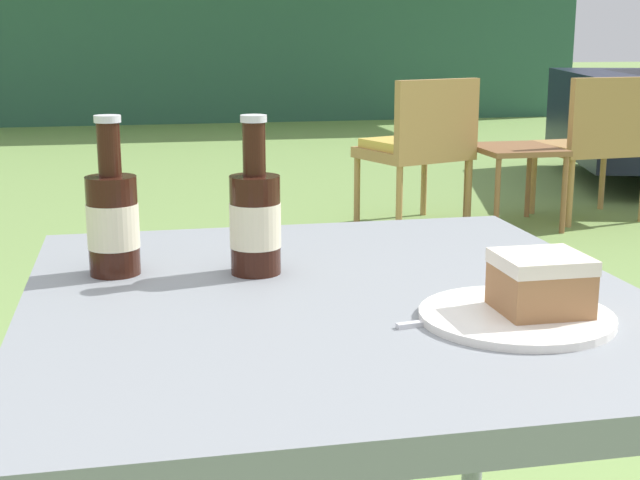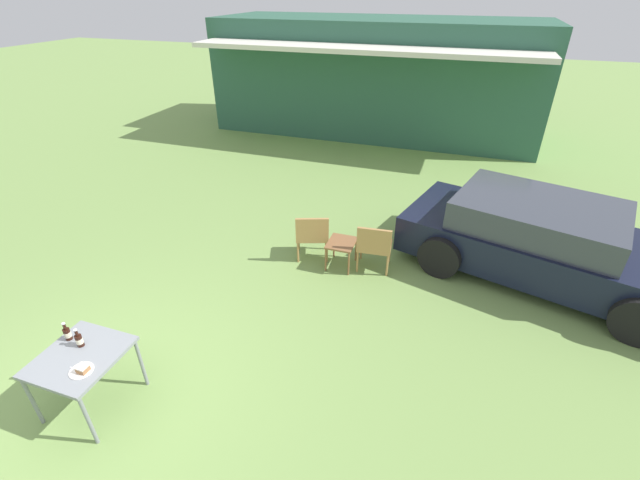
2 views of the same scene
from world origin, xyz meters
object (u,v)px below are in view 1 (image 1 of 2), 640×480
object	(u,v)px
wicker_chair_plain	(598,138)
patio_table	(335,343)
cola_bottle_far	(113,219)
garden_side_table	(515,157)
wicker_chair_cushioned	(420,142)
cola_bottle_near	(255,219)
cake_on_plate	(530,298)

from	to	relation	value
wicker_chair_plain	patio_table	size ratio (longest dim) A/B	0.96
wicker_chair_plain	cola_bottle_far	distance (m)	4.39
patio_table	wicker_chair_plain	bearing A→B (deg)	56.57
garden_side_table	wicker_chair_plain	bearing A→B (deg)	5.98
wicker_chair_cushioned	cola_bottle_near	world-z (taller)	cola_bottle_near
cola_bottle_near	cola_bottle_far	xyz separation A→B (m)	(-0.20, 0.04, 0.00)
cola_bottle_near	cake_on_plate	bearing A→B (deg)	-43.52
garden_side_table	cola_bottle_near	bearing A→B (deg)	-119.44
garden_side_table	cake_on_plate	distance (m)	4.09
wicker_chair_cushioned	garden_side_table	world-z (taller)	wicker_chair_cushioned
wicker_chair_cushioned	garden_side_table	size ratio (longest dim) A/B	1.65
patio_table	cola_bottle_near	bearing A→B (deg)	126.35
wicker_chair_plain	garden_side_table	xyz separation A→B (m)	(-0.54, -0.06, -0.09)
wicker_chair_plain	cola_bottle_far	bearing A→B (deg)	46.99
wicker_chair_plain	patio_table	xyz separation A→B (m)	(-2.39, -3.62, 0.19)
garden_side_table	cola_bottle_near	distance (m)	3.97
cola_bottle_far	wicker_chair_plain	bearing A→B (deg)	52.24
wicker_chair_plain	garden_side_table	world-z (taller)	wicker_chair_plain
wicker_chair_cushioned	patio_table	distance (m)	3.88
cake_on_plate	patio_table	bearing A→B (deg)	142.40
patio_table	wicker_chair_cushioned	bearing A→B (deg)	70.21
patio_table	cola_bottle_far	size ratio (longest dim) A/B	3.86
wicker_chair_plain	wicker_chair_cushioned	bearing A→B (deg)	-6.50
cola_bottle_near	patio_table	bearing A→B (deg)	-53.65
patio_table	cake_on_plate	xyz separation A→B (m)	(0.21, -0.16, 0.10)
wicker_chair_cushioned	cake_on_plate	bearing A→B (deg)	53.93
wicker_chair_plain	cake_on_plate	bearing A→B (deg)	54.72
wicker_chair_cushioned	patio_table	bearing A→B (deg)	50.35
wicker_chair_plain	cola_bottle_near	bearing A→B (deg)	49.41
wicker_chair_cushioned	patio_table	world-z (taller)	wicker_chair_cushioned
wicker_chair_cushioned	cake_on_plate	distance (m)	3.97
wicker_chair_cushioned	cola_bottle_far	distance (m)	3.85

